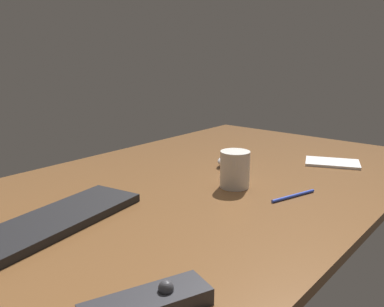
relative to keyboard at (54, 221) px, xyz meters
The scene contains 7 objects.
desk 40.07cm from the keyboard, ahead, with size 140.00×84.00×2.00cm, color brown.
keyboard is the anchor object (origin of this frame).
computer_mouse 56.57cm from the keyboard, ahead, with size 10.80×5.70×3.31cm, color silver.
media_remote 33.97cm from the keyboard, 102.86° to the right, with size 17.52×11.11×3.76cm.
coffee_mug 43.21cm from the keyboard, 18.65° to the right, with size 7.15×7.15×8.94cm, color silver.
notepad 80.21cm from the keyboard, 17.53° to the right, with size 15.04×9.47×0.73cm, color white.
pen 51.61cm from the keyboard, 33.10° to the right, with size 0.71×0.71×13.09cm, color blue.
Camera 1 is at (-79.20, -62.12, 34.60)cm, focal length 38.68 mm.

